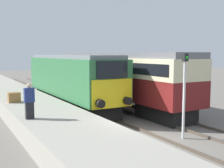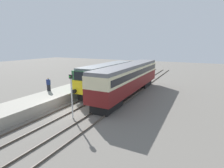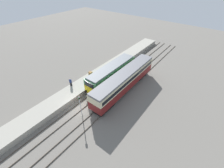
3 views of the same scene
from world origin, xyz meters
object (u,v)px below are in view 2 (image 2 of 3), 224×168
at_px(person_on_platform, 49,84).
at_px(luggage_crate, 76,81).
at_px(locomotive, 108,76).
at_px(signal_post, 72,93).
at_px(passenger_carriage, 129,77).

distance_m(person_on_platform, luggage_crate, 4.99).
relative_size(locomotive, signal_post, 3.22).
bearing_deg(locomotive, passenger_carriage, -8.78).
bearing_deg(person_on_platform, passenger_carriage, 37.29).
bearing_deg(passenger_carriage, person_on_platform, -142.71).
height_order(locomotive, signal_post, signal_post).
height_order(passenger_carriage, signal_post, passenger_carriage).
height_order(locomotive, passenger_carriage, passenger_carriage).
bearing_deg(person_on_platform, signal_post, -27.61).
bearing_deg(passenger_carriage, luggage_crate, -171.92).
xyz_separation_m(signal_post, luggage_crate, (-6.02, 8.23, -1.05)).
bearing_deg(passenger_carriage, locomotive, 171.22).
bearing_deg(person_on_platform, luggage_crate, 87.33).
bearing_deg(luggage_crate, signal_post, -53.81).
bearing_deg(passenger_carriage, signal_post, -100.33).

